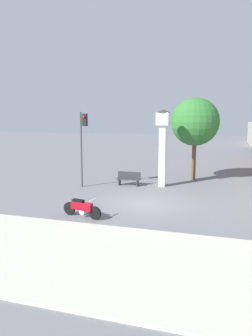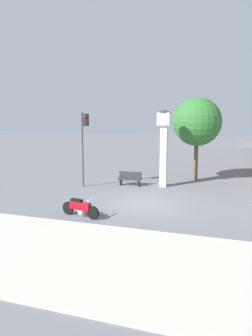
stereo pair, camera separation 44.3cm
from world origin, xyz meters
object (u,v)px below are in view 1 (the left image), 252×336
at_px(clock_tower, 163,137).
at_px(bench, 129,178).
at_px(motorcycle, 82,208).
at_px(street_tree, 195,122).
at_px(traffic_light, 83,137).

height_order(clock_tower, bench, clock_tower).
xyz_separation_m(motorcycle, clock_tower, (2.34, 7.69, 2.86)).
bearing_deg(clock_tower, bench, -169.76).
xyz_separation_m(street_tree, bench, (-4.00, -3.25, -3.73)).
relative_size(motorcycle, traffic_light, 0.42).
bearing_deg(bench, traffic_light, -154.01).
relative_size(street_tree, bench, 3.73).
relative_size(motorcycle, bench, 1.30).
xyz_separation_m(motorcycle, bench, (0.13, 7.29, 0.04)).
bearing_deg(street_tree, motorcycle, -111.40).
height_order(motorcycle, traffic_light, traffic_light).
xyz_separation_m(traffic_light, street_tree, (6.72, 4.58, 0.88)).
bearing_deg(traffic_light, clock_tower, 19.30).
bearing_deg(clock_tower, street_tree, 57.84).
height_order(motorcycle, bench, motorcycle).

